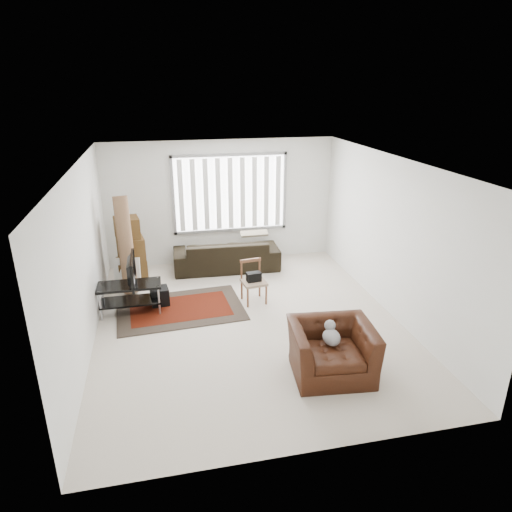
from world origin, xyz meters
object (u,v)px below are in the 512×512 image
(tv_stand, at_px, (130,292))
(moving_boxes, at_px, (131,253))
(sofa, at_px, (226,250))
(armchair, at_px, (332,347))
(side_chair, at_px, (253,280))

(tv_stand, distance_m, moving_boxes, 1.32)
(tv_stand, relative_size, moving_boxes, 0.79)
(tv_stand, distance_m, sofa, 2.56)
(moving_boxes, bearing_deg, armchair, -53.36)
(sofa, distance_m, side_chair, 1.70)
(sofa, height_order, side_chair, sofa)
(moving_boxes, distance_m, armchair, 4.70)
(side_chair, relative_size, armchair, 0.64)
(moving_boxes, height_order, armchair, moving_boxes)
(sofa, relative_size, side_chair, 2.87)
(tv_stand, height_order, moving_boxes, moving_boxes)
(tv_stand, xyz_separation_m, armchair, (2.79, -2.46, 0.03))
(side_chair, bearing_deg, moving_boxes, 141.81)
(sofa, bearing_deg, side_chair, 100.50)
(armchair, bearing_deg, moving_boxes, 132.46)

